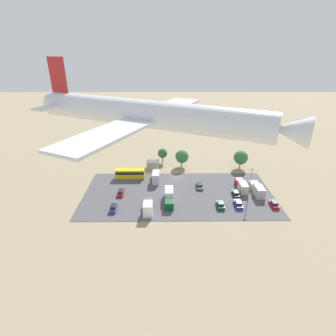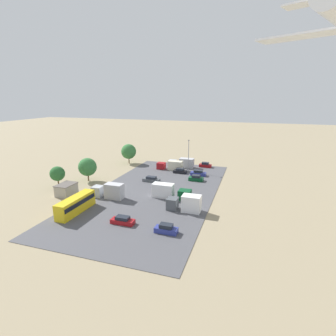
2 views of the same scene
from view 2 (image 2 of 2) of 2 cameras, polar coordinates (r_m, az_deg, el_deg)
name	(u,v)px [view 2 (image 2 of 2)]	position (r m, az deg, el deg)	size (l,w,h in m)	color
ground_plane	(116,187)	(70.94, -11.28, -4.11)	(400.00, 400.00, 0.00)	gray
parking_lot_surface	(155,192)	(66.35, -2.76, -5.16)	(59.44, 29.35, 0.08)	#4C4C51
shed_building	(66,190)	(68.34, -21.24, -4.39)	(4.89, 3.65, 2.80)	#9E998E
bus	(76,204)	(57.46, -19.43, -7.42)	(10.21, 2.49, 3.29)	gold
parked_car_0	(196,178)	(74.90, 6.12, -2.24)	(1.95, 4.08, 1.64)	#0C4723
parked_car_1	(151,179)	(73.94, -3.65, -2.48)	(1.93, 4.78, 1.44)	#4C5156
parked_car_2	(205,165)	(89.82, 8.12, 0.64)	(1.71, 4.12, 1.65)	maroon
parked_car_3	(166,229)	(47.05, -0.42, -13.14)	(1.70, 4.07, 1.63)	navy
parked_car_4	(180,171)	(81.97, 2.64, -0.68)	(1.74, 4.16, 1.50)	black
parked_car_5	(123,221)	(50.84, -9.84, -11.20)	(1.77, 4.50, 1.45)	maroon
parked_car_6	(198,173)	(79.97, 6.60, -1.12)	(1.86, 4.64, 1.66)	navy
parked_truck_0	(183,163)	(88.68, 3.18, 1.08)	(2.59, 8.68, 3.14)	#ADB2B7
parked_truck_1	(110,191)	(63.22, -12.60, -4.95)	(2.35, 7.75, 3.58)	#ADB2B7
parked_truck_2	(169,192)	(61.81, 0.23, -5.17)	(2.48, 9.24, 3.30)	#0C4723
parked_truck_3	(171,166)	(85.45, 0.72, 0.52)	(2.33, 8.44, 3.00)	maroon
parked_truck_4	(186,204)	(55.05, 3.92, -7.73)	(2.52, 7.11, 3.50)	#4C5156
tree_near_shed	(57,174)	(73.64, -22.94, -1.15)	(3.81, 3.81, 5.82)	brown
tree_apron_mid	(87,167)	(76.90, -17.12, 0.21)	(5.09, 5.09, 6.66)	brown
tree_apron_far	(129,152)	(94.61, -8.56, 3.57)	(5.32, 5.32, 6.98)	brown
light_pole_lot_centre	(189,154)	(83.56, 4.49, 3.00)	(0.90, 0.28, 10.00)	gray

